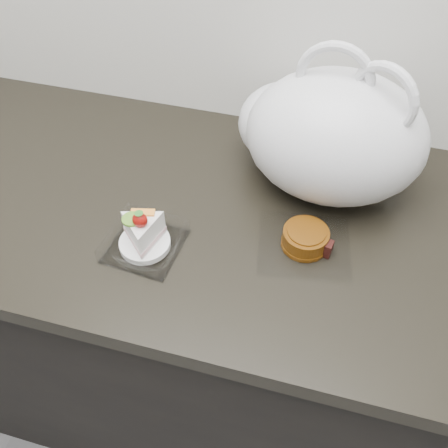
% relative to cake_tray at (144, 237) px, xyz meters
% --- Properties ---
extents(counter, '(2.04, 0.64, 0.90)m').
position_rel_cake_tray_xyz_m(counter, '(0.06, 0.13, -0.48)').
color(counter, black).
rests_on(counter, ground).
extents(cake_tray, '(0.14, 0.14, 0.10)m').
position_rel_cake_tray_xyz_m(cake_tray, '(0.00, 0.00, 0.00)').
color(cake_tray, white).
rests_on(cake_tray, counter).
extents(mooncake_wrap, '(0.19, 0.18, 0.04)m').
position_rel_cake_tray_xyz_m(mooncake_wrap, '(0.28, 0.08, -0.01)').
color(mooncake_wrap, white).
rests_on(mooncake_wrap, counter).
extents(plastic_bag, '(0.42, 0.35, 0.31)m').
position_rel_cake_tray_xyz_m(plastic_bag, '(0.28, 0.26, 0.10)').
color(plastic_bag, white).
rests_on(plastic_bag, counter).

